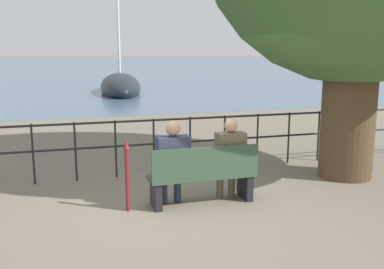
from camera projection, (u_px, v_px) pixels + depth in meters
ground_plane at (202, 203)px, 6.47m from camera, size 1000.00×1000.00×0.00m
harbor_water at (63, 60)px, 156.04m from camera, size 600.00×300.00×0.01m
park_bench at (203, 177)px, 6.33m from camera, size 1.61×0.45×0.90m
seated_person_left at (173, 160)px, 6.22m from camera, size 0.47×0.35×1.27m
seated_person_right at (230, 156)px, 6.48m from camera, size 0.43×0.35×1.26m
promenade_railing at (172, 137)px, 7.98m from camera, size 11.97×0.04×1.05m
closed_umbrella at (127, 172)px, 6.03m from camera, size 0.09×0.09×1.03m
sailboat_1 at (120, 87)px, 24.84m from camera, size 3.05×8.31×9.76m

